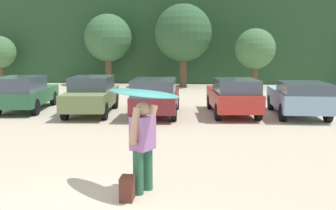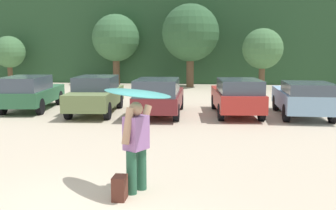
% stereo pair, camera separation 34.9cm
% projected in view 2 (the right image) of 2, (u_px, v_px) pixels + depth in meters
% --- Properties ---
extents(hillside_ridge, '(108.00, 12.00, 7.05)m').
position_uv_depth(hillside_ridge, '(193.00, 41.00, 36.55)').
color(hillside_ridge, '#284C2D').
rests_on(hillside_ridge, ground_plane).
extents(tree_ridge_back, '(2.50, 2.50, 3.81)m').
position_uv_depth(tree_ridge_back, '(9.00, 52.00, 30.74)').
color(tree_ridge_back, brown).
rests_on(tree_ridge_back, ground_plane).
extents(tree_left, '(3.65, 3.65, 5.47)m').
position_uv_depth(tree_left, '(116.00, 38.00, 30.16)').
color(tree_left, brown).
rests_on(tree_left, ground_plane).
extents(tree_center, '(4.15, 4.15, 6.02)m').
position_uv_depth(tree_center, '(190.00, 33.00, 28.09)').
color(tree_center, brown).
rests_on(tree_center, ground_plane).
extents(tree_center_right, '(2.79, 2.79, 4.20)m').
position_uv_depth(tree_center_right, '(263.00, 49.00, 26.72)').
color(tree_center_right, brown).
rests_on(tree_center_right, ground_plane).
extents(parked_car_forest_green, '(2.36, 4.75, 1.59)m').
position_uv_depth(parked_car_forest_green, '(30.00, 92.00, 17.68)').
color(parked_car_forest_green, '#2D6642').
rests_on(parked_car_forest_green, ground_plane).
extents(parked_car_olive_green, '(2.12, 4.72, 1.61)m').
position_uv_depth(parked_car_olive_green, '(96.00, 94.00, 16.87)').
color(parked_car_olive_green, '#6B7F4C').
rests_on(parked_car_olive_green, ground_plane).
extents(parked_car_maroon, '(1.94, 4.69, 1.60)m').
position_uv_depth(parked_car_maroon, '(159.00, 96.00, 16.17)').
color(parked_car_maroon, maroon).
rests_on(parked_car_maroon, ground_plane).
extents(parked_car_red, '(2.16, 4.61, 1.57)m').
position_uv_depth(parked_car_red, '(237.00, 96.00, 16.30)').
color(parked_car_red, '#B72D28').
rests_on(parked_car_red, ground_plane).
extents(parked_car_sky_blue, '(1.96, 4.43, 1.49)m').
position_uv_depth(parked_car_sky_blue, '(303.00, 98.00, 15.92)').
color(parked_car_sky_blue, '#84ADD1').
rests_on(parked_car_sky_blue, ground_plane).
extents(person_adult, '(0.53, 0.82, 1.78)m').
position_uv_depth(person_adult, '(136.00, 142.00, 7.50)').
color(person_adult, '#26593F').
rests_on(person_adult, ground_plane).
extents(surfboard_teal, '(1.86, 1.75, 0.11)m').
position_uv_depth(surfboard_teal, '(135.00, 93.00, 7.37)').
color(surfboard_teal, teal).
extents(backpack_dropped, '(0.24, 0.34, 0.45)m').
position_uv_depth(backpack_dropped, '(120.00, 188.00, 7.20)').
color(backpack_dropped, '#592D23').
rests_on(backpack_dropped, ground_plane).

